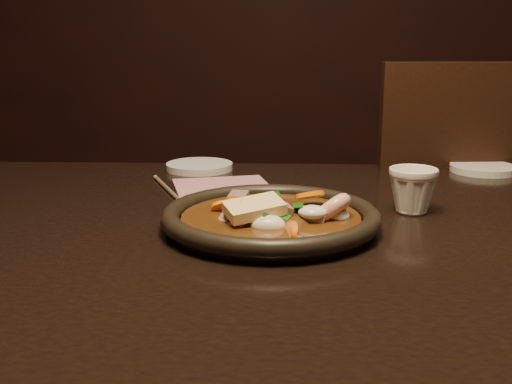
{
  "coord_description": "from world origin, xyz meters",
  "views": [
    {
      "loc": [
        -0.15,
        -0.87,
        1.02
      ],
      "look_at": [
        -0.18,
        0.0,
        0.8
      ],
      "focal_mm": 45.0,
      "sensor_mm": 36.0,
      "label": 1
    }
  ],
  "objects_px": {
    "table": "(383,278)",
    "plate": "(271,219)",
    "chair": "(453,250)",
    "tea_cup": "(413,189)"
  },
  "relations": [
    {
      "from": "table",
      "to": "tea_cup",
      "type": "bearing_deg",
      "value": 57.0
    },
    {
      "from": "table",
      "to": "tea_cup",
      "type": "height_order",
      "value": "tea_cup"
    },
    {
      "from": "table",
      "to": "plate",
      "type": "height_order",
      "value": "plate"
    },
    {
      "from": "table",
      "to": "chair",
      "type": "distance_m",
      "value": 0.64
    },
    {
      "from": "chair",
      "to": "plate",
      "type": "distance_m",
      "value": 0.76
    },
    {
      "from": "chair",
      "to": "plate",
      "type": "height_order",
      "value": "chair"
    },
    {
      "from": "table",
      "to": "chair",
      "type": "xyz_separation_m",
      "value": [
        0.26,
        0.57,
        -0.15
      ]
    },
    {
      "from": "chair",
      "to": "tea_cup",
      "type": "bearing_deg",
      "value": 62.97
    },
    {
      "from": "plate",
      "to": "tea_cup",
      "type": "distance_m",
      "value": 0.24
    },
    {
      "from": "chair",
      "to": "plate",
      "type": "xyz_separation_m",
      "value": [
        -0.42,
        -0.58,
        0.24
      ]
    }
  ]
}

